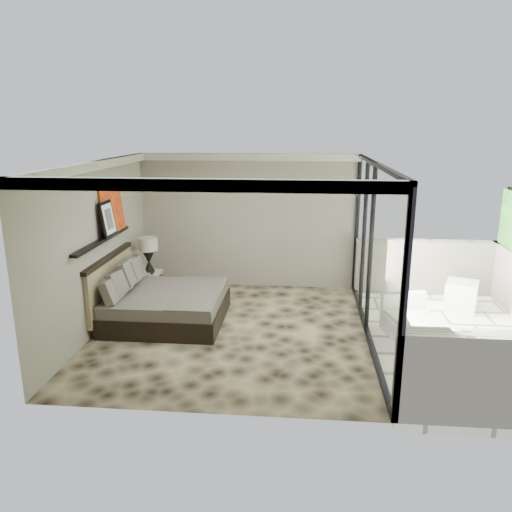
# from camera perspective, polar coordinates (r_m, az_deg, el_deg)

# --- Properties ---
(floor) EXTENTS (5.00, 5.00, 0.00)m
(floor) POSITION_cam_1_polar(r_m,az_deg,el_deg) (8.50, -2.72, -8.54)
(floor) COLOR black
(floor) RESTS_ON ground
(ceiling) EXTENTS (4.50, 5.00, 0.02)m
(ceiling) POSITION_cam_1_polar(r_m,az_deg,el_deg) (7.83, -2.97, 10.58)
(ceiling) COLOR silver
(ceiling) RESTS_ON back_wall
(back_wall) EXTENTS (4.50, 0.02, 2.80)m
(back_wall) POSITION_cam_1_polar(r_m,az_deg,el_deg) (10.46, -0.92, 3.96)
(back_wall) COLOR gray
(back_wall) RESTS_ON floor
(left_wall) EXTENTS (0.02, 5.00, 2.80)m
(left_wall) POSITION_cam_1_polar(r_m,az_deg,el_deg) (8.65, -17.70, 0.97)
(left_wall) COLOR gray
(left_wall) RESTS_ON floor
(glass_wall) EXTENTS (0.08, 5.00, 2.80)m
(glass_wall) POSITION_cam_1_polar(r_m,az_deg,el_deg) (8.05, 13.23, 0.28)
(glass_wall) COLOR white
(glass_wall) RESTS_ON floor
(terrace_slab) EXTENTS (3.00, 5.00, 0.12)m
(terrace_slab) POSITION_cam_1_polar(r_m,az_deg,el_deg) (8.85, 22.45, -9.15)
(terrace_slab) COLOR beige
(terrace_slab) RESTS_ON ground
(picture_ledge) EXTENTS (0.12, 2.20, 0.05)m
(picture_ledge) POSITION_cam_1_polar(r_m,az_deg,el_deg) (8.69, -17.13, 1.76)
(picture_ledge) COLOR black
(picture_ledge) RESTS_ON left_wall
(bed) EXTENTS (2.02, 1.96, 1.12)m
(bed) POSITION_cam_1_polar(r_m,az_deg,el_deg) (8.95, -10.79, -5.29)
(bed) COLOR black
(bed) RESTS_ON floor
(nightstand) EXTENTS (0.60, 0.60, 0.47)m
(nightstand) POSITION_cam_1_polar(r_m,az_deg,el_deg) (10.26, -12.11, -3.32)
(nightstand) COLOR black
(nightstand) RESTS_ON floor
(table_lamp) EXTENTS (0.38, 0.38, 0.69)m
(table_lamp) POSITION_cam_1_polar(r_m,az_deg,el_deg) (10.11, -12.20, 0.69)
(table_lamp) COLOR black
(table_lamp) RESTS_ON nightstand
(abstract_canvas) EXTENTS (0.13, 0.90, 0.90)m
(abstract_canvas) POSITION_cam_1_polar(r_m,az_deg,el_deg) (9.11, -16.17, 5.44)
(abstract_canvas) COLOR #A2240D
(abstract_canvas) RESTS_ON picture_ledge
(framed_print) EXTENTS (0.11, 0.50, 0.60)m
(framed_print) POSITION_cam_1_polar(r_m,az_deg,el_deg) (8.79, -16.58, 4.10)
(framed_print) COLOR black
(framed_print) RESTS_ON picture_ledge
(ottoman) EXTENTS (0.71, 0.71, 0.54)m
(ottoman) POSITION_cam_1_polar(r_m,az_deg,el_deg) (10.09, 22.39, -4.21)
(ottoman) COLOR silver
(ottoman) RESTS_ON terrace_slab
(lounger) EXTENTS (1.16, 1.72, 0.62)m
(lounger) POSITION_cam_1_polar(r_m,az_deg,el_deg) (8.40, 18.39, -8.19)
(lounger) COLOR silver
(lounger) RESTS_ON terrace_slab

